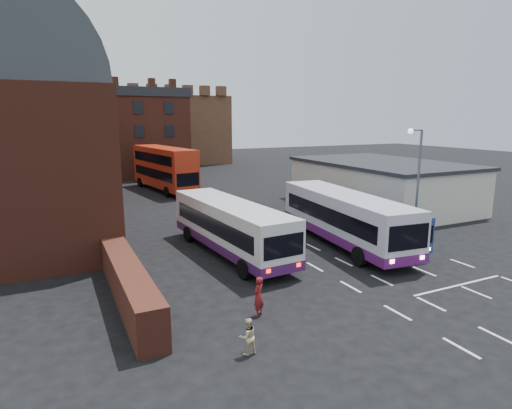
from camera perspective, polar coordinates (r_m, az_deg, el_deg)
name	(u,v)px	position (r m, az deg, el deg)	size (l,w,h in m)	color
ground	(341,281)	(22.71, 11.23, -10.02)	(180.00, 180.00, 0.00)	black
railway_station	(9,126)	(37.83, -30.11, 9.06)	(12.00, 28.00, 16.00)	#602B1E
forecourt_wall	(129,285)	(20.31, -16.56, -10.20)	(1.20, 10.00, 1.80)	#602B1E
cream_building	(381,184)	(41.98, 16.29, 2.70)	(10.40, 16.40, 4.25)	beige
brick_terrace	(103,138)	(63.18, -19.71, 8.35)	(22.00, 10.00, 11.00)	brown
castle_keep	(157,130)	(84.91, -13.11, 9.70)	(22.00, 22.00, 12.00)	brown
bus_white_outbound	(230,224)	(26.15, -3.43, -2.60)	(3.62, 11.87, 3.19)	silver
bus_white_inbound	(344,215)	(28.53, 11.68, -1.37)	(4.08, 12.68, 3.40)	silver
bus_blue	(368,220)	(29.69, 14.70, -1.99)	(2.61, 9.45, 2.56)	navy
bus_red_double	(164,168)	(49.89, -12.14, 4.79)	(4.59, 12.68, 4.96)	red
street_lamp	(416,175)	(29.54, 20.60, 3.65)	(1.52, 0.54, 7.60)	#54585E
pedestrian_red	(258,296)	(18.40, 0.30, -12.16)	(0.63, 0.41, 1.73)	maroon
pedestrian_beige	(248,336)	(15.78, -1.12, -17.18)	(0.66, 0.51, 1.35)	#CCBA8C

